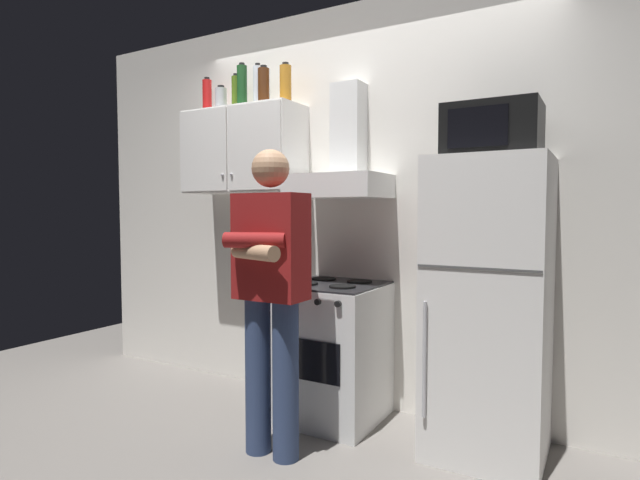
% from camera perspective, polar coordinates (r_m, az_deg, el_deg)
% --- Properties ---
extents(ground_plane, '(7.00, 7.00, 0.00)m').
position_cam_1_polar(ground_plane, '(3.19, 0.00, -21.08)').
color(ground_plane, slate).
extents(back_wall_tiled, '(4.80, 0.10, 2.70)m').
position_cam_1_polar(back_wall_tiled, '(3.44, 4.94, 3.81)').
color(back_wall_tiled, silver).
rests_on(back_wall_tiled, ground_plane).
extents(upper_cabinet, '(0.90, 0.37, 0.60)m').
position_cam_1_polar(upper_cabinet, '(3.72, -8.70, 9.91)').
color(upper_cabinet, white).
extents(stove_oven, '(0.60, 0.62, 0.87)m').
position_cam_1_polar(stove_oven, '(3.27, 1.42, -12.40)').
color(stove_oven, silver).
rests_on(stove_oven, ground_plane).
extents(range_hood, '(0.60, 0.44, 0.75)m').
position_cam_1_polar(range_hood, '(3.28, 2.51, 8.19)').
color(range_hood, white).
extents(refrigerator, '(0.60, 0.62, 1.60)m').
position_cam_1_polar(refrigerator, '(2.88, 18.50, -7.23)').
color(refrigerator, white).
rests_on(refrigerator, ground_plane).
extents(microwave, '(0.48, 0.37, 0.28)m').
position_cam_1_polar(microwave, '(2.88, 18.91, 11.56)').
color(microwave, black).
rests_on(microwave, refrigerator).
extents(person_standing, '(0.38, 0.33, 1.64)m').
position_cam_1_polar(person_standing, '(2.69, -5.63, -5.61)').
color(person_standing, navy).
rests_on(person_standing, ground_plane).
extents(bottle_rum_dark, '(0.08, 0.08, 0.27)m').
position_cam_1_polar(bottle_rum_dark, '(3.65, -6.39, 16.88)').
color(bottle_rum_dark, '#47230F').
rests_on(bottle_rum_dark, upper_cabinet).
extents(bottle_olive_oil, '(0.06, 0.06, 0.27)m').
position_cam_1_polar(bottle_olive_oil, '(3.87, -9.51, 16.05)').
color(bottle_olive_oil, '#4C6B19').
rests_on(bottle_olive_oil, upper_cabinet).
extents(bottle_soda_red, '(0.07, 0.07, 0.27)m').
position_cam_1_polar(bottle_soda_red, '(4.04, -12.64, 15.53)').
color(bottle_soda_red, red).
rests_on(bottle_soda_red, upper_cabinet).
extents(bottle_canister_steel, '(0.09, 0.09, 0.19)m').
position_cam_1_polar(bottle_canister_steel, '(3.94, -11.13, 15.28)').
color(bottle_canister_steel, '#B2B5BA').
rests_on(bottle_canister_steel, upper_cabinet).
extents(bottle_wine_green, '(0.07, 0.07, 0.32)m').
position_cam_1_polar(bottle_wine_green, '(3.79, -8.81, 16.74)').
color(bottle_wine_green, '#19471E').
rests_on(bottle_wine_green, upper_cabinet).
extents(bottle_vodka_clear, '(0.07, 0.07, 0.31)m').
position_cam_1_polar(bottle_vodka_clear, '(3.76, -7.05, 16.81)').
color(bottle_vodka_clear, silver).
rests_on(bottle_vodka_clear, upper_cabinet).
extents(bottle_liquor_amber, '(0.08, 0.08, 0.28)m').
position_cam_1_polar(bottle_liquor_amber, '(3.61, -3.92, 17.14)').
color(bottle_liquor_amber, '#B7721E').
rests_on(bottle_liquor_amber, upper_cabinet).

